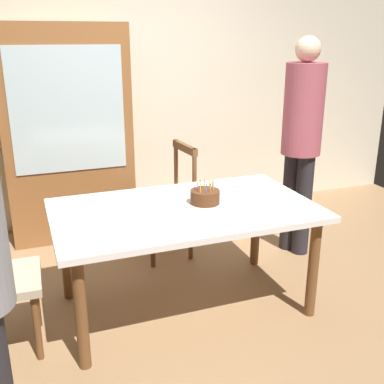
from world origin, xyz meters
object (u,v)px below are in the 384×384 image
(person_guest, at_px, (302,134))
(birthday_cake, at_px, (205,198))
(plate_far_side, at_px, (162,197))
(plate_near_celebrant, at_px, (121,229))
(dining_table, at_px, (185,219))
(chair_spindle_back, at_px, (167,204))
(china_cabinet, at_px, (68,135))

(person_guest, bearing_deg, birthday_cake, -154.14)
(birthday_cake, xyz_separation_m, plate_far_side, (-0.23, 0.23, -0.04))
(plate_near_celebrant, relative_size, person_guest, 0.12)
(dining_table, height_order, plate_near_celebrant, plate_near_celebrant)
(plate_far_side, xyz_separation_m, chair_spindle_back, (0.22, 0.60, -0.28))
(plate_near_celebrant, xyz_separation_m, chair_spindle_back, (0.60, 1.04, -0.28))
(china_cabinet, bearing_deg, birthday_cake, -66.01)
(person_guest, relative_size, china_cabinet, 0.94)
(dining_table, bearing_deg, plate_near_celebrant, -154.39)
(dining_table, xyz_separation_m, chair_spindle_back, (0.13, 0.82, -0.19))
(chair_spindle_back, bearing_deg, birthday_cake, -89.32)
(plate_near_celebrant, distance_m, china_cabinet, 1.80)
(china_cabinet, bearing_deg, person_guest, -31.10)
(plate_far_side, height_order, chair_spindle_back, chair_spindle_back)
(chair_spindle_back, bearing_deg, china_cabinet, 132.90)
(birthday_cake, relative_size, china_cabinet, 0.15)
(plate_far_side, height_order, china_cabinet, china_cabinet)
(person_guest, bearing_deg, china_cabinet, 148.90)
(china_cabinet, bearing_deg, plate_far_side, -70.64)
(plate_near_celebrant, height_order, plate_far_side, same)
(birthday_cake, distance_m, person_guest, 1.19)
(birthday_cake, relative_size, person_guest, 0.16)
(plate_near_celebrant, distance_m, plate_far_side, 0.59)
(chair_spindle_back, relative_size, china_cabinet, 0.50)
(plate_near_celebrant, bearing_deg, dining_table, 25.61)
(birthday_cake, bearing_deg, person_guest, 25.86)
(dining_table, relative_size, birthday_cake, 6.06)
(china_cabinet, bearing_deg, plate_near_celebrant, -87.21)
(birthday_cake, height_order, plate_far_side, birthday_cake)
(plate_far_side, relative_size, china_cabinet, 0.12)
(plate_near_celebrant, bearing_deg, chair_spindle_back, 60.17)
(plate_far_side, xyz_separation_m, china_cabinet, (-0.47, 1.33, 0.22))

